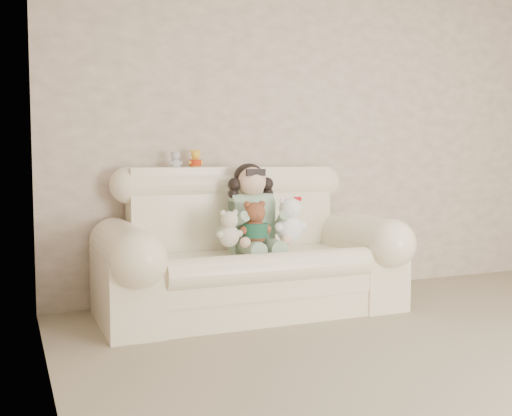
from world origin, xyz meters
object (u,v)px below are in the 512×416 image
object	(u,v)px
sofa	(251,240)
cream_teddy	(229,225)
white_cat	(289,215)
brown_teddy	(255,219)
seated_child	(251,207)

from	to	relation	value
sofa	cream_teddy	xyz separation A→B (m)	(-0.21, -0.13, 0.13)
white_cat	brown_teddy	bearing A→B (deg)	167.62
brown_teddy	cream_teddy	world-z (taller)	brown_teddy
seated_child	white_cat	size ratio (longest dim) A/B	1.67
brown_teddy	white_cat	world-z (taller)	white_cat
seated_child	brown_teddy	world-z (taller)	seated_child
sofa	white_cat	xyz separation A→B (m)	(0.25, -0.11, 0.18)
sofa	white_cat	world-z (taller)	sofa
sofa	seated_child	xyz separation A→B (m)	(0.04, 0.08, 0.23)
seated_child	cream_teddy	size ratio (longest dim) A/B	2.23
white_cat	cream_teddy	world-z (taller)	white_cat
seated_child	sofa	bearing A→B (deg)	-114.05
seated_child	cream_teddy	world-z (taller)	seated_child
seated_child	brown_teddy	size ratio (longest dim) A/B	1.82
brown_teddy	sofa	bearing A→B (deg)	96.18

